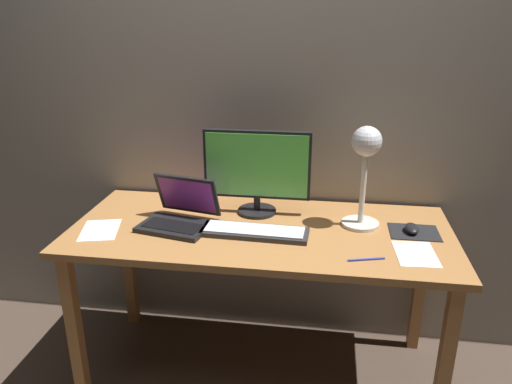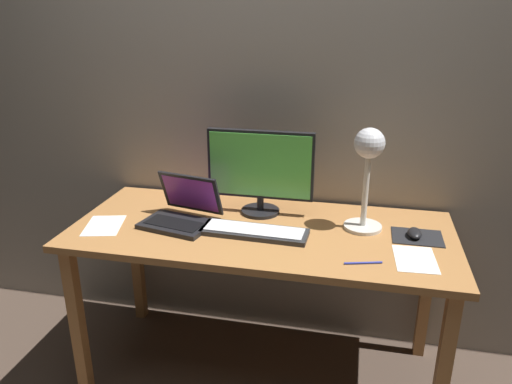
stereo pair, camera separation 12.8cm
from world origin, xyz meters
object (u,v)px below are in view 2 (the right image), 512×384
at_px(monitor, 260,169).
at_px(pen, 363,263).
at_px(keyboard_main, 254,232).
at_px(laptop, 183,209).
at_px(desk_lamp, 368,160).
at_px(mouse, 415,233).

relative_size(monitor, pen, 3.38).
distance_m(monitor, keyboard_main, 0.30).
height_order(laptop, pen, laptop).
relative_size(monitor, keyboard_main, 1.06).
bearing_deg(pen, desk_lamp, 91.31).
relative_size(monitor, desk_lamp, 1.10).
bearing_deg(laptop, keyboard_main, -10.39).
bearing_deg(keyboard_main, desk_lamp, 19.83).
relative_size(mouse, pen, 0.69).
bearing_deg(laptop, desk_lamp, 7.16).
relative_size(keyboard_main, pen, 3.18).
bearing_deg(mouse, monitor, 169.73).
distance_m(monitor, mouse, 0.70).
xyz_separation_m(desk_lamp, mouse, (0.21, -0.05, -0.28)).
xyz_separation_m(keyboard_main, pen, (0.44, -0.16, -0.01)).
distance_m(laptop, pen, 0.80).
bearing_deg(monitor, mouse, -10.27).
bearing_deg(pen, mouse, 53.43).
relative_size(laptop, pen, 2.39).
bearing_deg(pen, laptop, 164.09).
bearing_deg(laptop, mouse, 2.88).
distance_m(laptop, mouse, 0.97).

